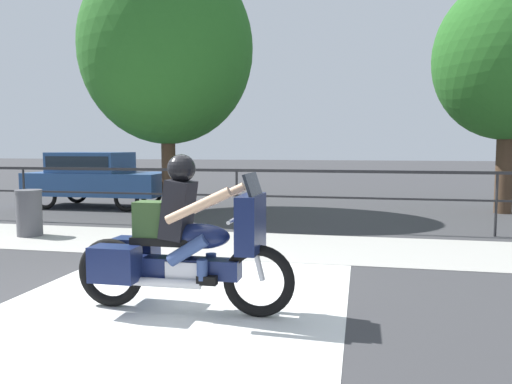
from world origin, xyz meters
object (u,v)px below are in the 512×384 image
Objects in this scene: parked_car at (96,176)px; tree_behind_car at (167,49)px; trash_bin at (29,213)px; tree_behind_sign at (509,59)px; motorcycle at (181,244)px.

tree_behind_car is at bearing -12.19° from parked_car.
parked_car is 4.37× the size of trash_bin.
tree_behind_car reaches higher than trash_bin.
trash_bin is 5.76m from tree_behind_car.
tree_behind_sign is at bearing 8.84° from tree_behind_car.
tree_behind_sign is 8.76m from tree_behind_car.
tree_behind_sign is (9.84, 5.50, 3.48)m from trash_bin.
tree_behind_car is (1.19, 4.15, 3.80)m from trash_bin.
tree_behind_sign is (10.99, 0.97, 3.03)m from parked_car.
trash_bin is 11.79m from tree_behind_sign.
tree_behind_car reaches higher than parked_car.
motorcycle is 0.39× the size of tree_behind_sign.
parked_car is 4.69m from trash_bin.
parked_car is 0.58× the size of tree_behind_car.
motorcycle is 0.35× the size of tree_behind_car.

